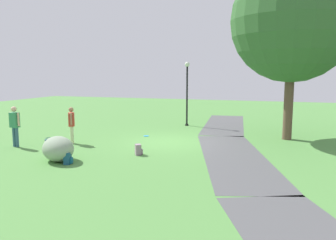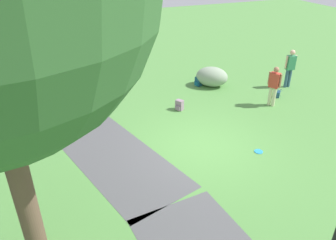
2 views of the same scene
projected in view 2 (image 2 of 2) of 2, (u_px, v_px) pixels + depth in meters
name	position (u px, v px, depth m)	size (l,w,h in m)	color
ground_plane	(200.00, 147.00, 10.31)	(48.00, 48.00, 0.00)	#518B42
footpath_segment_mid	(94.00, 138.00, 10.80)	(8.30, 4.33, 0.01)	#505052
footpath_segment_far	(10.00, 74.00, 16.05)	(8.22, 5.22, 0.01)	#505052
lawn_boulder	(212.00, 77.00, 14.53)	(1.69, 1.74, 0.87)	gray
woman_with_handbag	(274.00, 84.00, 12.54)	(0.46, 0.39, 1.59)	beige
man_near_boulder	(290.00, 66.00, 14.16)	(0.28, 0.52, 1.68)	#33596C
handbag_on_grass	(278.00, 94.00, 13.61)	(0.38, 0.38, 0.31)	navy
backpack_by_boulder	(198.00, 82.00, 14.65)	(0.33, 0.32, 0.40)	navy
spare_backpack_on_lawn	(179.00, 105.00, 12.53)	(0.34, 0.35, 0.40)	gray
frisbee_on_grass	(259.00, 152.00, 10.07)	(0.26, 0.26, 0.02)	#2992CF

